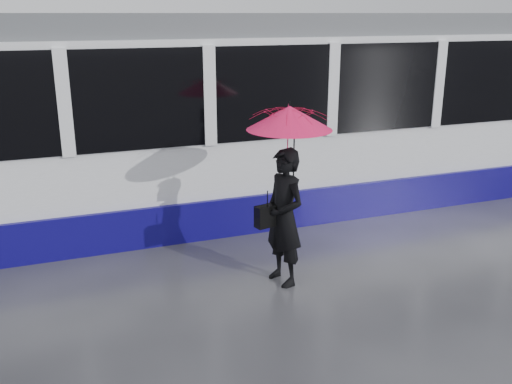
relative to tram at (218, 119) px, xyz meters
name	(u,v)px	position (x,y,z in m)	size (l,w,h in m)	color
ground	(260,268)	(-0.21, -2.50, -1.64)	(90.00, 90.00, 0.00)	#2C2C31
rails	(209,211)	(-0.21, 0.00, -1.63)	(34.00, 1.51, 0.02)	#3F3D38
tram	(218,119)	(0.00, 0.00, 0.00)	(26.00, 2.56, 3.35)	white
woman	(284,217)	(-0.07, -2.99, -0.75)	(0.65, 0.43, 1.78)	black
umbrella	(289,134)	(-0.02, -2.99, 0.31)	(1.26, 1.26, 1.20)	#EA1379
handbag	(267,216)	(-0.29, -2.97, -0.71)	(0.34, 0.21, 0.46)	black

